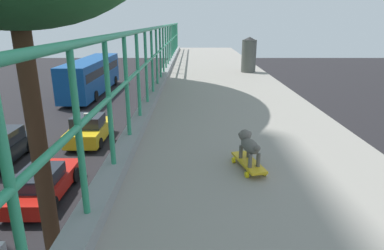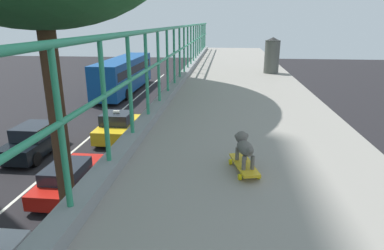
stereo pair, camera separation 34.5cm
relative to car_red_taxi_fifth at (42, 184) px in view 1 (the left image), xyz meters
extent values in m
cylinder|color=#2E9167|center=(5.03, -9.85, 5.86)|extent=(0.06, 30.63, 0.06)
cylinder|color=#2E9167|center=(5.03, -9.85, 5.36)|extent=(0.04, 30.63, 0.04)
cylinder|color=#2E9167|center=(5.03, -10.25, 5.31)|extent=(0.04, 0.04, 1.10)
cylinder|color=#2E9167|center=(5.03, -9.45, 5.31)|extent=(0.04, 0.04, 1.10)
cylinder|color=#2E9167|center=(5.03, -8.66, 5.31)|extent=(0.04, 0.04, 1.10)
cylinder|color=#2E9167|center=(5.03, -7.87, 5.31)|extent=(0.04, 0.04, 1.10)
cylinder|color=#2E9167|center=(5.03, -7.07, 5.31)|extent=(0.04, 0.04, 1.10)
cylinder|color=#2E9167|center=(5.03, -6.28, 5.31)|extent=(0.04, 0.04, 1.10)
cylinder|color=#2E9167|center=(5.03, -5.48, 5.31)|extent=(0.04, 0.04, 1.10)
cylinder|color=#2E9167|center=(5.03, -4.69, 5.31)|extent=(0.04, 0.04, 1.10)
cylinder|color=#2E9167|center=(5.03, -3.90, 5.31)|extent=(0.04, 0.04, 1.10)
cylinder|color=#2E9167|center=(5.03, -3.10, 5.31)|extent=(0.04, 0.04, 1.10)
cylinder|color=#2E9167|center=(5.03, -2.31, 5.31)|extent=(0.04, 0.04, 1.10)
cylinder|color=#2E9167|center=(5.03, -1.52, 5.31)|extent=(0.04, 0.04, 1.10)
cylinder|color=#2E9167|center=(5.03, -0.72, 5.31)|extent=(0.04, 0.04, 1.10)
cylinder|color=#2E9167|center=(5.03, 0.07, 5.31)|extent=(0.04, 0.04, 1.10)
cylinder|color=#2E9167|center=(5.03, 0.86, 5.31)|extent=(0.04, 0.04, 1.10)
cylinder|color=#2E9167|center=(5.03, 1.66, 5.31)|extent=(0.04, 0.04, 1.10)
cylinder|color=#2E9167|center=(5.03, 2.45, 5.31)|extent=(0.04, 0.04, 1.10)
cylinder|color=#2E9167|center=(5.03, 3.25, 5.31)|extent=(0.04, 0.04, 1.10)
cylinder|color=#2E9167|center=(5.03, 4.04, 5.31)|extent=(0.04, 0.04, 1.10)
cylinder|color=#2E9167|center=(5.03, 4.83, 5.31)|extent=(0.04, 0.04, 1.10)
cube|color=red|center=(0.00, 0.07, -0.11)|extent=(1.63, 4.03, 0.56)
cube|color=#1E232B|center=(0.00, -0.24, 0.41)|extent=(1.34, 1.92, 0.48)
cube|color=silver|center=(0.00, -0.24, 0.72)|extent=(0.36, 0.16, 0.12)
cylinder|color=black|center=(0.77, 1.27, -0.25)|extent=(0.23, 0.65, 0.65)
cylinder|color=black|center=(-0.77, 1.27, -0.25)|extent=(0.23, 0.65, 0.65)
cylinder|color=black|center=(0.77, -1.12, -0.25)|extent=(0.23, 0.65, 0.65)
cylinder|color=black|center=(-0.77, -1.12, -0.25)|extent=(0.23, 0.65, 0.65)
cube|color=black|center=(-3.49, 3.38, 0.00)|extent=(1.65, 3.96, 0.72)
cylinder|color=black|center=(-2.70, 2.11, -0.24)|extent=(0.19, 0.68, 0.68)
cylinder|color=black|center=(-2.70, 4.64, -0.24)|extent=(0.19, 0.68, 0.68)
cube|color=yellow|center=(-0.04, 6.25, -0.01)|extent=(1.78, 3.84, 0.74)
cube|color=#1E232B|center=(-0.04, 6.12, 0.67)|extent=(1.59, 1.54, 0.63)
cube|color=silver|center=(-0.04, 6.12, 1.06)|extent=(0.36, 0.16, 0.12)
cylinder|color=black|center=(0.81, 7.38, -0.27)|extent=(0.19, 0.61, 0.61)
cylinder|color=black|center=(-0.89, 7.38, -0.27)|extent=(0.19, 0.61, 0.61)
cylinder|color=black|center=(0.81, 5.11, -0.27)|extent=(0.19, 0.61, 0.61)
cylinder|color=black|center=(-0.89, 5.11, -0.27)|extent=(0.19, 0.61, 0.61)
cube|color=navy|center=(-3.56, 19.13, 1.15)|extent=(2.39, 11.98, 2.90)
cube|color=black|center=(-3.56, 19.13, 1.65)|extent=(2.41, 11.02, 0.70)
cylinder|color=black|center=(-2.41, 23.32, -0.10)|extent=(0.28, 0.96, 0.96)
cylinder|color=black|center=(-4.70, 23.32, -0.10)|extent=(0.28, 0.96, 0.96)
cylinder|color=black|center=(-2.41, 15.84, -0.10)|extent=(0.28, 0.96, 0.96)
cylinder|color=black|center=(-4.70, 15.84, -0.10)|extent=(0.28, 0.96, 0.96)
cylinder|color=#50321F|center=(2.50, -4.90, 2.86)|extent=(0.37, 0.37, 6.88)
cube|color=gold|center=(6.28, -8.51, 4.71)|extent=(0.27, 0.54, 0.02)
cylinder|color=yellow|center=(6.33, -8.32, 4.67)|extent=(0.04, 0.06, 0.06)
cylinder|color=yellow|center=(6.16, -8.37, 4.67)|extent=(0.04, 0.06, 0.06)
cylinder|color=yellow|center=(6.41, -8.65, 4.67)|extent=(0.04, 0.06, 0.06)
cylinder|color=yellow|center=(6.24, -8.69, 4.67)|extent=(0.04, 0.06, 0.06)
cylinder|color=#5D5954|center=(6.29, -8.41, 4.78)|extent=(0.04, 0.04, 0.13)
cylinder|color=#5D5954|center=(6.22, -8.43, 4.78)|extent=(0.04, 0.04, 0.13)
cylinder|color=#5D5954|center=(6.35, -8.63, 4.78)|extent=(0.04, 0.04, 0.13)
cylinder|color=#5D5954|center=(6.27, -8.64, 4.78)|extent=(0.04, 0.04, 0.13)
ellipsoid|color=#5D5954|center=(6.28, -8.53, 4.88)|extent=(0.20, 0.32, 0.12)
sphere|color=#5D5954|center=(6.25, -8.40, 4.94)|extent=(0.12, 0.12, 0.12)
ellipsoid|color=#595A52|center=(6.24, -8.35, 4.93)|extent=(0.05, 0.06, 0.03)
sphere|color=#5D5954|center=(6.29, -8.39, 4.95)|extent=(0.05, 0.05, 0.05)
sphere|color=#5D5954|center=(6.21, -8.41, 4.95)|extent=(0.05, 0.05, 0.05)
sphere|color=#5D5954|center=(6.32, -8.68, 4.92)|extent=(0.06, 0.06, 0.06)
cylinder|color=#51534D|center=(7.29, -2.27, 5.07)|extent=(0.39, 0.39, 0.86)
cone|color=black|center=(7.29, -2.27, 5.53)|extent=(0.40, 0.40, 0.10)
camera|label=1|loc=(5.74, -11.40, 6.00)|focal=30.89mm
camera|label=2|loc=(6.09, -11.38, 6.00)|focal=30.89mm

